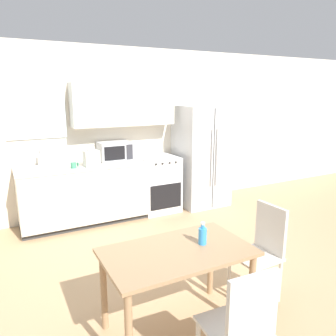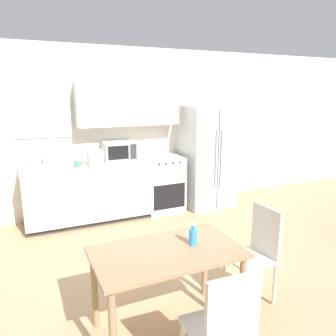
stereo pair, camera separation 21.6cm
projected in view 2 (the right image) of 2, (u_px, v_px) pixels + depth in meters
The scene contains 13 objects.
ground_plane at pixel (167, 267), 3.80m from camera, with size 12.00×12.00×0.00m, color tan.
wall_back at pixel (115, 127), 5.37m from camera, with size 12.00×0.38×2.70m.
kitchen_counter at pixel (88, 193), 5.07m from camera, with size 1.89×0.67×0.92m.
oven_range at pixel (162, 183), 5.59m from camera, with size 0.63×0.65×0.93m.
refrigerator at pixel (207, 156), 5.78m from camera, with size 0.84×0.78×1.76m.
kitchen_sink at pixel (47, 166), 4.74m from camera, with size 0.66×0.39×0.26m.
microwave at pixel (119, 151), 5.26m from camera, with size 0.51×0.36×0.30m.
coffee_mug at pixel (78, 164), 4.77m from camera, with size 0.11×0.08×0.08m.
grocery_bag_0 at pixel (95, 156), 4.85m from camera, with size 0.22×0.19×0.32m.
dining_table at pixel (167, 262), 2.68m from camera, with size 1.21×0.71×0.73m.
dining_chair_near at pixel (225, 326), 2.08m from camera, with size 0.42×0.42×0.93m.
dining_chair_side at pixel (258, 247), 3.13m from camera, with size 0.41×0.41×0.93m.
drink_bottle at pixel (193, 236), 2.74m from camera, with size 0.07×0.07×0.19m.
Camera 2 is at (-1.41, -3.14, 1.98)m, focal length 35.00 mm.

